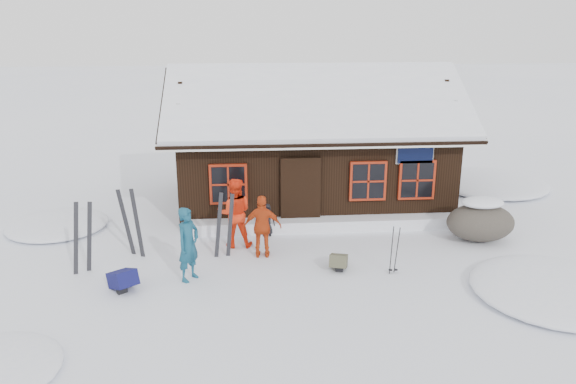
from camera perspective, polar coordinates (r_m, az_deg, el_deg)
name	(u,v)px	position (r m, az deg, el deg)	size (l,w,h in m)	color
ground	(273,265)	(13.72, -1.50, -7.40)	(120.00, 120.00, 0.00)	white
mountain_hut	(311,153)	(18.04, 2.39, 3.97)	(8.90, 6.09, 4.42)	black
snow_drift	(322,224)	(15.85, 3.49, -3.25)	(7.60, 0.60, 0.35)	white
snow_mounds	(329,234)	(15.58, 4.23, -4.33)	(20.60, 13.20, 0.48)	white
skier_teal	(188,244)	(12.84, -10.09, -5.25)	(0.63, 0.41, 1.73)	navy
skier_orange_left	(235,213)	(14.54, -5.43, -2.12)	(0.89, 0.69, 1.83)	#F73311
skier_orange_right	(263,227)	(13.88, -2.59, -3.54)	(0.94, 0.39, 1.60)	#C23D13
skier_crouched	(267,220)	(15.35, -2.16, -2.81)	(0.44, 0.29, 0.91)	black
boulder	(481,221)	(15.85, 18.97, -2.81)	(1.81, 1.35, 1.06)	#504940
ski_pair_left	(83,239)	(13.86, -20.14, -4.46)	(0.57, 0.22, 1.78)	black
ski_pair_mid	(132,223)	(14.47, -15.60, -3.10)	(0.61, 0.23, 1.79)	black
ski_pair_right	(224,226)	(13.95, -6.48, -3.47)	(0.55, 0.16, 1.72)	black
ski_poles	(394,251)	(13.30, 10.74, -5.91)	(0.21, 0.11, 1.19)	black
backpack_blue	(123,282)	(12.99, -16.40, -8.79)	(0.48, 0.64, 0.35)	#111149
backpack_olive	(339,264)	(13.48, 5.16, -7.26)	(0.41, 0.54, 0.29)	#4C4A36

